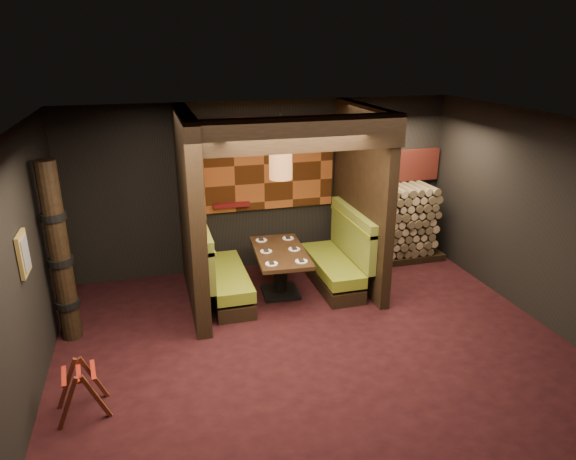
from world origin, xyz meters
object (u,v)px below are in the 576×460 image
(booth_bench_right, at_px, (338,261))
(booth_bench_left, at_px, (221,275))
(luggage_rack, at_px, (81,388))
(totem_column, at_px, (60,255))
(pendant_lamp, at_px, (281,163))
(dining_table, at_px, (280,265))
(firewood_stack, at_px, (396,223))

(booth_bench_right, bearing_deg, booth_bench_left, 180.00)
(booth_bench_left, xyz_separation_m, luggage_rack, (-1.80, -2.18, -0.10))
(booth_bench_right, height_order, totem_column, totem_column)
(pendant_lamp, height_order, luggage_rack, pendant_lamp)
(dining_table, height_order, pendant_lamp, pendant_lamp)
(totem_column, bearing_deg, firewood_stack, 13.19)
(dining_table, xyz_separation_m, pendant_lamp, (0.00, -0.05, 1.59))
(booth_bench_right, height_order, luggage_rack, booth_bench_right)
(firewood_stack, bearing_deg, dining_table, -161.19)
(booth_bench_left, height_order, dining_table, booth_bench_left)
(firewood_stack, bearing_deg, totem_column, -166.81)
(booth_bench_right, relative_size, totem_column, 0.67)
(booth_bench_left, distance_m, luggage_rack, 2.83)
(dining_table, height_order, totem_column, totem_column)
(booth_bench_right, bearing_deg, totem_column, -172.14)
(booth_bench_left, relative_size, pendant_lamp, 1.63)
(pendant_lamp, bearing_deg, booth_bench_right, 8.44)
(pendant_lamp, height_order, totem_column, pendant_lamp)
(firewood_stack, bearing_deg, booth_bench_right, -152.65)
(luggage_rack, xyz_separation_m, totem_column, (-0.29, 1.63, 0.89))
(booth_bench_right, distance_m, luggage_rack, 4.29)
(booth_bench_left, height_order, luggage_rack, booth_bench_left)
(firewood_stack, bearing_deg, luggage_rack, -150.27)
(luggage_rack, height_order, firewood_stack, firewood_stack)
(booth_bench_left, bearing_deg, booth_bench_right, 0.00)
(booth_bench_left, bearing_deg, firewood_stack, 12.17)
(pendant_lamp, relative_size, totem_column, 0.41)
(luggage_rack, bearing_deg, totem_column, 99.96)
(booth_bench_left, bearing_deg, totem_column, -165.25)
(booth_bench_left, height_order, booth_bench_right, same)
(luggage_rack, bearing_deg, booth_bench_right, 30.57)
(dining_table, xyz_separation_m, luggage_rack, (-2.71, -2.09, -0.20))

